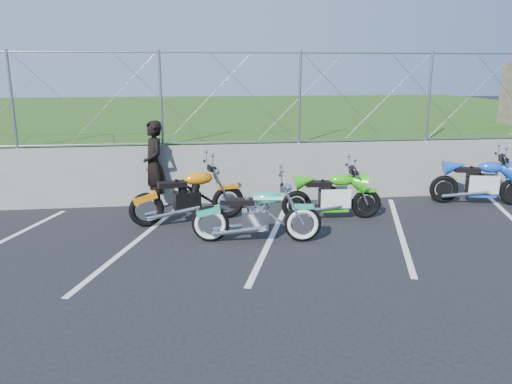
{
  "coord_description": "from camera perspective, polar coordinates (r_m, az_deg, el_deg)",
  "views": [
    {
      "loc": [
        -1.4,
        -7.39,
        2.91
      ],
      "look_at": [
        -0.26,
        1.3,
        0.75
      ],
      "focal_mm": 35.0,
      "sensor_mm": 36.0,
      "label": 1
    }
  ],
  "objects": [
    {
      "name": "grass_field",
      "position": [
        21.06,
        -3.66,
        7.69
      ],
      "size": [
        30.0,
        20.0,
        1.3
      ],
      "primitive_type": "cube",
      "color": "#224612",
      "rests_on": "ground"
    },
    {
      "name": "ground",
      "position": [
        8.07,
        3.03,
        -7.31
      ],
      "size": [
        90.0,
        90.0,
        0.0
      ],
      "primitive_type": "plane",
      "color": "black",
      "rests_on": "ground"
    },
    {
      "name": "parking_lines",
      "position": [
        9.25,
        9.25,
        -4.63
      ],
      "size": [
        18.29,
        4.31,
        0.01
      ],
      "color": "silver",
      "rests_on": "ground"
    },
    {
      "name": "retaining_wall",
      "position": [
        11.21,
        -0.17,
        2.24
      ],
      "size": [
        30.0,
        0.22,
        1.3
      ],
      "primitive_type": "cube",
      "color": "slate",
      "rests_on": "ground"
    },
    {
      "name": "naked_orange",
      "position": [
        9.74,
        -7.59,
        -0.68
      ],
      "size": [
        2.24,
        0.79,
        1.13
      ],
      "rotation": [
        0.0,
        0.0,
        0.22
      ],
      "color": "black",
      "rests_on": "ground"
    },
    {
      "name": "sportbike_blue",
      "position": [
        12.02,
        24.32,
        0.92
      ],
      "size": [
        2.07,
        0.8,
        1.09
      ],
      "rotation": [
        0.0,
        0.0,
        -0.26
      ],
      "color": "black",
      "rests_on": "ground"
    },
    {
      "name": "chain_link_fence",
      "position": [
        11.0,
        -0.17,
        10.69
      ],
      "size": [
        28.0,
        0.03,
        2.0
      ],
      "color": "gray",
      "rests_on": "retaining_wall"
    },
    {
      "name": "cruiser_turquoise",
      "position": [
        8.57,
        0.23,
        -2.85
      ],
      "size": [
        2.23,
        0.7,
        1.11
      ],
      "rotation": [
        0.0,
        0.0,
        -0.13
      ],
      "color": "black",
      "rests_on": "ground"
    },
    {
      "name": "sportbike_green",
      "position": [
        9.99,
        8.81,
        -0.58
      ],
      "size": [
        2.01,
        0.72,
        1.04
      ],
      "rotation": [
        0.0,
        0.0,
        -0.04
      ],
      "color": "black",
      "rests_on": "ground"
    },
    {
      "name": "person_standing",
      "position": [
        10.8,
        -11.58,
        3.06
      ],
      "size": [
        0.65,
        0.79,
        1.87
      ],
      "primitive_type": "imported",
      "rotation": [
        0.0,
        0.0,
        -1.23
      ],
      "color": "black",
      "rests_on": "ground"
    }
  ]
}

